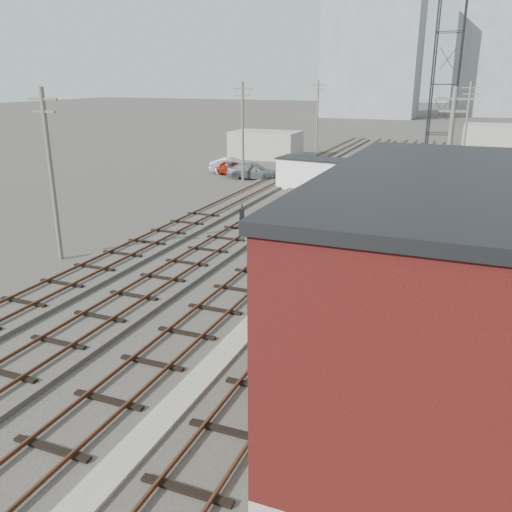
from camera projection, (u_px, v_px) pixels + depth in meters
The scene contains 23 objects.
ground at pixel (400, 166), 60.25m from camera, with size 320.00×320.00×0.00m, color #282621.
track_right at pixel (394, 207), 40.87m from camera, with size 3.20×90.00×0.39m.
track_mid_right at pixel (342, 202), 42.29m from camera, with size 3.20×90.00×0.39m.
track_mid_left at pixel (293, 198), 43.72m from camera, with size 3.20×90.00×0.39m.
track_left at pixel (248, 194), 45.15m from camera, with size 3.20×90.00×0.39m.
platform_curb at pixel (233, 348), 19.59m from camera, with size 0.90×28.00×0.26m, color gray.
brick_building at pixel (441, 310), 14.23m from camera, with size 6.54×12.20×7.22m.
lattice_tower at pixel (442, 109), 33.95m from camera, with size 1.60×1.60×15.00m.
utility_pole_left_a at pixel (51, 171), 28.04m from camera, with size 1.80×0.24×9.00m.
utility_pole_left_b at pixel (243, 130), 50.02m from camera, with size 1.80×0.24×9.00m.
utility_pole_left_c at pixel (317, 113), 72.00m from camera, with size 1.80×0.24×9.00m.
utility_pole_right_a at pixel (447, 170), 28.29m from camera, with size 1.80×0.24×9.00m.
utility_pole_right_b at pixel (466, 125), 54.66m from camera, with size 1.80×0.24×9.00m.
apartment_left at pixel (372, 52), 127.88m from camera, with size 22.00×14.00×30.00m, color gray.
apartment_right at pixel (490, 61), 132.42m from camera, with size 16.00×12.00×26.00m, color gray.
shed_left at pixel (266, 145), 65.46m from camera, with size 8.00×5.00×3.20m, color gray.
shed_right at pixel (489, 142), 65.20m from camera, with size 6.00×6.00×4.00m, color gray.
signal_mast at pixel (295, 346), 15.49m from camera, with size 0.40×0.40×3.73m.
switch_stand at pixel (242, 216), 35.99m from camera, with size 0.41×0.41×1.38m.
site_trailer at pixel (315, 174), 47.33m from camera, with size 6.77×3.56×2.73m.
car_red at pixel (233, 168), 54.19m from camera, with size 1.67×4.16×1.42m, color maroon.
car_silver at pixel (233, 166), 55.41m from camera, with size 1.65×4.72×1.56m, color #A6A7AE.
car_grey at pixel (253, 171), 52.43m from camera, with size 2.10×5.17×1.50m, color slate.
Camera 1 is at (7.89, -1.93, 9.47)m, focal length 38.00 mm.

